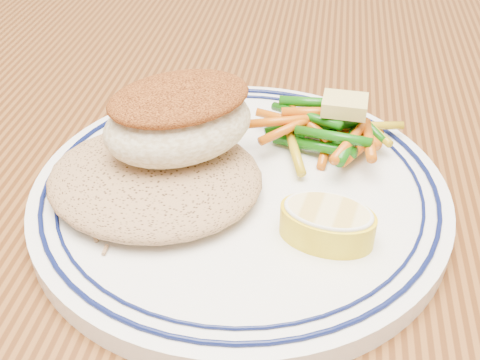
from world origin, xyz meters
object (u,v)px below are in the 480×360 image
vegetable_pile (327,129)px  rice_pilaf (155,174)px  plate (240,193)px  fish_fillet (179,118)px  dining_table (302,315)px  lemon_wedge (327,222)px

vegetable_pile → rice_pilaf: bearing=-146.8°
plate → vegetable_pile: size_ratio=2.45×
fish_fillet → dining_table: bearing=-6.9°
plate → rice_pilaf: size_ratio=1.97×
dining_table → plate: bearing=175.4°
plate → vegetable_pile: bearing=46.9°
vegetable_pile → dining_table: bearing=-94.7°
fish_fillet → lemon_wedge: 0.11m
dining_table → vegetable_pile: vegetable_pile is taller
dining_table → fish_fillet: (-0.09, 0.01, 0.16)m
dining_table → rice_pilaf: (-0.10, -0.01, 0.12)m
fish_fillet → vegetable_pile: size_ratio=1.07×
vegetable_pile → lemon_wedge: vegetable_pile is taller
rice_pilaf → lemon_wedge: bearing=-14.6°
vegetable_pile → fish_fillet: bearing=-151.8°
rice_pilaf → vegetable_pile: 0.12m
rice_pilaf → dining_table: bearing=5.0°
dining_table → fish_fillet: bearing=173.1°
lemon_wedge → rice_pilaf: bearing=165.4°
plate → vegetable_pile: vegetable_pile is taller
rice_pilaf → lemon_wedge: rice_pilaf is taller
dining_table → plate: 0.12m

